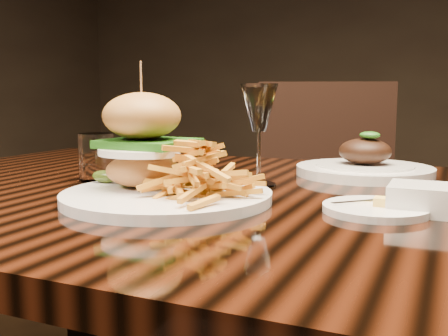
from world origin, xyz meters
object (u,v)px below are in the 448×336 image
at_px(wine_glass, 259,111).
at_px(chair_far, 328,208).
at_px(far_dish, 364,167).
at_px(dining_table, 286,242).
at_px(burger_plate, 165,164).

distance_m(wine_glass, chair_far, 0.89).
bearing_deg(far_dish, chair_far, 108.26).
distance_m(dining_table, far_dish, 0.29).
height_order(wine_glass, far_dish, wine_glass).
xyz_separation_m(wine_glass, chair_far, (-0.06, 0.82, -0.34)).
height_order(far_dish, chair_far, chair_far).
height_order(burger_plate, far_dish, burger_plate).
relative_size(dining_table, far_dish, 6.07).
xyz_separation_m(dining_table, wine_glass, (-0.07, 0.07, 0.20)).
relative_size(burger_plate, chair_far, 0.33).
distance_m(dining_table, chair_far, 0.90).
bearing_deg(dining_table, far_dish, 73.20).
relative_size(wine_glass, chair_far, 0.18).
bearing_deg(burger_plate, wine_glass, 80.63).
bearing_deg(burger_plate, far_dish, 73.17).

